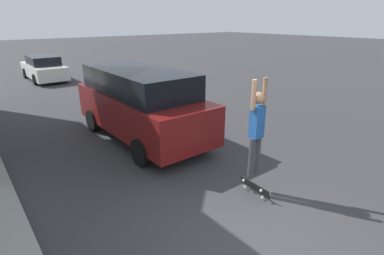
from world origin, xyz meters
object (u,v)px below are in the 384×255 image
Objects in this scene: skateboarder at (257,128)px; car_down_street at (44,68)px; suv_parked at (141,102)px; skateboard at (254,187)px.

car_down_street is at bearing 90.74° from skateboarder.
car_down_street is at bearing 89.66° from suv_parked.
car_down_street is 16.26m from skateboarder.
skateboarder is at bearing 62.79° from skateboard.
suv_parked is at bearing -90.34° from car_down_street.
skateboard is (0.23, -4.33, -0.96)m from suv_parked.
skateboard is at bearing -87.01° from suv_parked.
skateboarder reaches higher than skateboard.
suv_parked is at bearing 93.83° from skateboarder.
car_down_street is 5.64× the size of skateboard.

